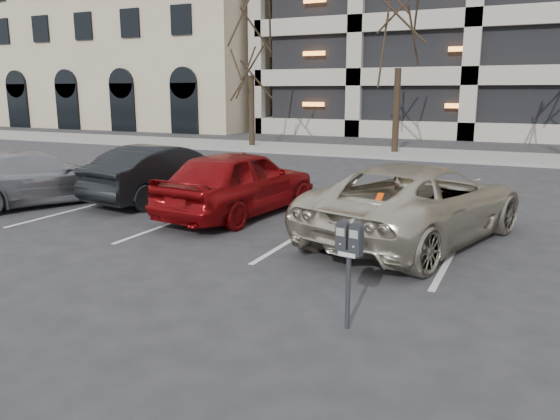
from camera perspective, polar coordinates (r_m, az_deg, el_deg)
ground at (r=8.41m, az=6.38°, el=-6.41°), size 140.00×140.00×0.00m
sidewalk at (r=23.84m, az=18.92°, el=5.33°), size 80.00×4.00×0.12m
stall_lines at (r=10.94m, az=3.32°, el=-1.89°), size 16.90×5.20×0.00m
office_building at (r=48.57m, az=-14.75°, el=17.61°), size 26.00×16.20×15.00m
tree_a at (r=26.82m, az=-3.07°, el=18.28°), size 3.34×3.34×7.59m
tree_b at (r=24.40m, az=12.50°, el=19.46°), size 3.55×3.55×8.08m
parking_meter at (r=6.18m, az=7.23°, el=-4.03°), size 0.34×0.19×1.25m
suv_silver at (r=10.21m, az=14.17°, el=0.78°), size 3.73×5.58×1.43m
car_red at (r=11.99m, az=-4.31°, el=2.94°), size 2.23×4.52×1.48m
car_dark at (r=13.96m, az=-11.95°, el=3.84°), size 2.17×4.40×1.39m
car_silver at (r=14.41m, az=-24.23°, el=3.11°), size 3.48×4.85×1.30m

